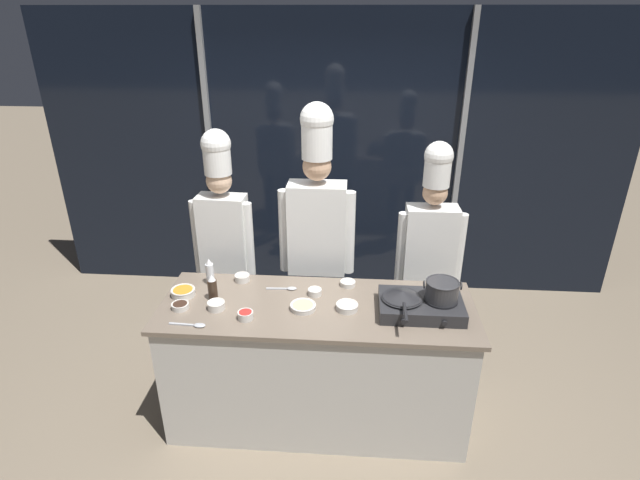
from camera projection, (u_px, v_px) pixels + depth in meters
name	position (u px, v px, depth m)	size (l,w,h in m)	color
ground_plane	(317.00, 414.00, 3.61)	(24.00, 24.00, 0.00)	#7F705B
window_wall_back	(333.00, 160.00, 4.80)	(5.57, 0.09, 2.70)	black
demo_counter	(317.00, 363.00, 3.41)	(2.04, 0.75, 0.93)	beige
portable_stove	(421.00, 305.00, 3.13)	(0.52, 0.37, 0.10)	#28282B
frying_pan	(402.00, 295.00, 3.11)	(0.26, 0.45, 0.05)	#232326
stock_pot	(442.00, 290.00, 3.08)	(0.23, 0.21, 0.13)	#333335
squeeze_bottle_soy	(212.00, 288.00, 3.25)	(0.06, 0.06, 0.18)	#332319
squeeze_bottle_clear	(210.00, 272.00, 3.44)	(0.05, 0.05, 0.19)	white
prep_bowl_bean_sprouts	(216.00, 305.00, 3.17)	(0.11, 0.11, 0.05)	silver
prep_bowl_soy_glaze	(180.00, 305.00, 3.18)	(0.11, 0.11, 0.04)	silver
prep_bowl_rice	(315.00, 291.00, 3.33)	(0.09, 0.09, 0.04)	silver
prep_bowl_noodles	(347.00, 306.00, 3.16)	(0.14, 0.14, 0.04)	silver
prep_bowl_ginger	(303.00, 306.00, 3.17)	(0.17, 0.17, 0.04)	silver
prep_bowl_carrots	(183.00, 292.00, 3.32)	(0.16, 0.16, 0.05)	silver
prep_bowl_chicken	(242.00, 277.00, 3.50)	(0.11, 0.11, 0.05)	silver
prep_bowl_bell_pepper	(245.00, 315.00, 3.07)	(0.10, 0.10, 0.05)	silver
prep_bowl_onion	(348.00, 283.00, 3.44)	(0.11, 0.11, 0.04)	silver
serving_spoon_slotted	(287.00, 289.00, 3.40)	(0.21, 0.04, 0.02)	#B2B5BA
serving_spoon_solid	(194.00, 325.00, 3.01)	(0.23, 0.05, 0.02)	#B2B5BA
chef_head	(223.00, 229.00, 3.76)	(0.48, 0.21, 1.91)	#2D3856
chef_sous	(317.00, 223.00, 3.65)	(0.56, 0.23, 2.11)	#2D3856
chef_line	(430.00, 242.00, 3.73)	(0.50, 0.20, 1.84)	#2D3856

